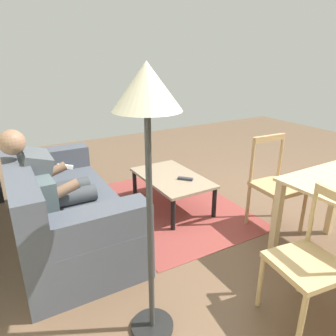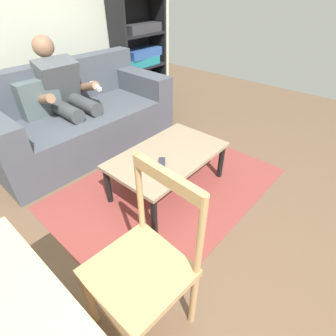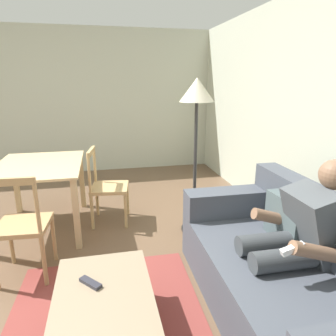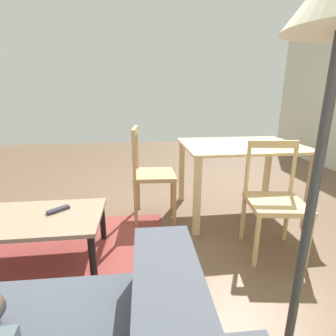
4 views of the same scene
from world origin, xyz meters
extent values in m
plane|color=brown|center=(0.00, 0.00, 0.00)|extent=(8.66, 8.66, 0.00)
cube|color=gray|center=(0.88, 0.86, 0.36)|extent=(1.01, 0.61, 0.03)
cylinder|color=black|center=(0.42, 0.59, 0.17)|extent=(0.05, 0.05, 0.35)
cylinder|color=black|center=(0.42, 1.12, 0.17)|extent=(0.05, 0.05, 0.35)
cube|color=#2D2D38|center=(0.72, 0.78, 0.39)|extent=(0.16, 0.15, 0.02)
cube|color=#D1B27F|center=(-0.98, 0.21, 0.75)|extent=(1.20, 0.91, 0.02)
cube|color=#D1B27F|center=(-1.53, -0.20, 0.37)|extent=(0.06, 0.06, 0.74)
cube|color=#D1B27F|center=(-0.43, -0.20, 0.37)|extent=(0.06, 0.06, 0.74)
cube|color=#D1B27F|center=(-1.53, 0.62, 0.37)|extent=(0.06, 0.06, 0.74)
cube|color=#D1B27F|center=(-0.43, 0.62, 0.37)|extent=(0.06, 0.06, 0.74)
cube|color=tan|center=(-0.98, 0.97, 0.43)|extent=(0.48, 0.48, 0.04)
cylinder|color=tan|center=(-0.76, 1.13, 0.22)|extent=(0.04, 0.04, 0.43)
cylinder|color=tan|center=(-1.14, 1.18, 0.22)|extent=(0.04, 0.04, 0.43)
cylinder|color=tan|center=(-0.82, 0.75, 0.22)|extent=(0.04, 0.04, 0.43)
cylinder|color=tan|center=(-1.19, 0.81, 0.22)|extent=(0.04, 0.04, 0.43)
cylinder|color=tan|center=(-0.82, 0.75, 0.67)|extent=(0.03, 0.03, 0.47)
cylinder|color=tan|center=(-1.19, 0.81, 0.67)|extent=(0.03, 0.03, 0.47)
cube|color=tan|center=(-1.00, 0.78, 0.87)|extent=(0.38, 0.09, 0.06)
cube|color=tan|center=(-0.08, 0.21, 0.47)|extent=(0.45, 0.45, 0.04)
cylinder|color=tan|center=(-0.25, 0.41, 0.23)|extent=(0.04, 0.04, 0.47)
cylinder|color=tan|center=(-0.28, 0.03, 0.23)|extent=(0.04, 0.04, 0.47)
cylinder|color=tan|center=(0.13, 0.39, 0.23)|extent=(0.04, 0.04, 0.47)
cylinder|color=tan|center=(0.10, 0.01, 0.23)|extent=(0.04, 0.04, 0.47)
cylinder|color=tan|center=(0.13, 0.39, 0.71)|extent=(0.03, 0.03, 0.48)
cylinder|color=tan|center=(0.10, 0.01, 0.71)|extent=(0.03, 0.03, 0.48)
cube|color=tan|center=(0.11, 0.20, 0.92)|extent=(0.06, 0.38, 0.06)
cube|color=brown|center=(0.88, 0.86, 0.00)|extent=(2.03, 1.45, 0.01)
cylinder|color=#333333|center=(-0.55, 1.88, 0.72)|extent=(0.04, 0.04, 1.44)
camera|label=1|loc=(-1.94, 2.58, 1.71)|focal=33.00mm
camera|label=2|loc=(-0.49, -0.33, 1.55)|focal=27.30mm
camera|label=3|loc=(2.46, 0.91, 1.64)|focal=32.29mm
camera|label=4|loc=(0.08, 2.66, 1.25)|focal=26.86mm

